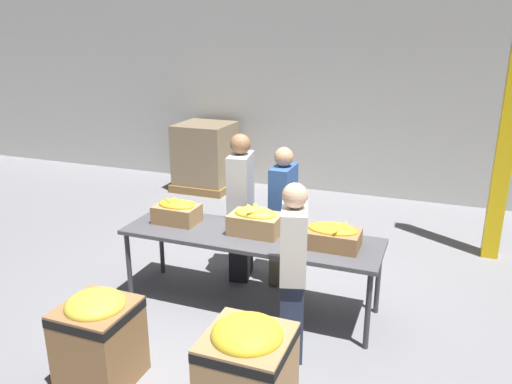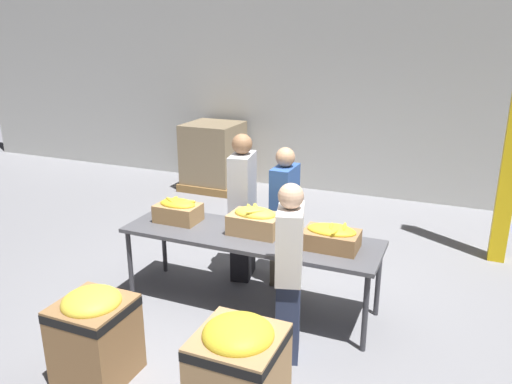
{
  "view_description": "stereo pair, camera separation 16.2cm",
  "coord_description": "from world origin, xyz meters",
  "px_view_note": "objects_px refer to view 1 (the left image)",
  "views": [
    {
      "loc": [
        1.65,
        -4.17,
        2.64
      ],
      "look_at": [
        0.01,
        0.13,
        1.17
      ],
      "focal_mm": 35.0,
      "sensor_mm": 36.0,
      "label": 1
    },
    {
      "loc": [
        1.8,
        -4.11,
        2.64
      ],
      "look_at": [
        0.01,
        0.13,
        1.17
      ],
      "focal_mm": 35.0,
      "sensor_mm": 36.0,
      "label": 2
    }
  ],
  "objects_px": {
    "donation_bin_1": "(247,370)",
    "pallet_stack_0": "(205,157)",
    "volunteer_0": "(241,208)",
    "volunteer_2": "(283,217)",
    "volunteer_1": "(293,273)",
    "banana_box_1": "(255,221)",
    "sorting_table": "(250,240)",
    "banana_box_0": "(177,211)",
    "donation_bin_0": "(99,335)",
    "banana_box_2": "(333,235)"
  },
  "relations": [
    {
      "from": "donation_bin_1",
      "to": "pallet_stack_0",
      "type": "relative_size",
      "value": 0.7
    },
    {
      "from": "volunteer_0",
      "to": "donation_bin_1",
      "type": "distance_m",
      "value": 2.28
    },
    {
      "from": "volunteer_2",
      "to": "volunteer_1",
      "type": "bearing_deg",
      "value": 21.55
    },
    {
      "from": "volunteer_1",
      "to": "volunteer_2",
      "type": "relative_size",
      "value": 1.01
    },
    {
      "from": "banana_box_1",
      "to": "volunteer_1",
      "type": "relative_size",
      "value": 0.32
    },
    {
      "from": "volunteer_2",
      "to": "donation_bin_1",
      "type": "distance_m",
      "value": 2.18
    },
    {
      "from": "sorting_table",
      "to": "banana_box_0",
      "type": "xyz_separation_m",
      "value": [
        -0.83,
        0.05,
        0.17
      ]
    },
    {
      "from": "volunteer_2",
      "to": "donation_bin_1",
      "type": "relative_size",
      "value": 1.87
    },
    {
      "from": "banana_box_1",
      "to": "donation_bin_0",
      "type": "distance_m",
      "value": 1.76
    },
    {
      "from": "volunteer_2",
      "to": "pallet_stack_0",
      "type": "bearing_deg",
      "value": -140.49
    },
    {
      "from": "volunteer_1",
      "to": "banana_box_1",
      "type": "bearing_deg",
      "value": 25.75
    },
    {
      "from": "sorting_table",
      "to": "donation_bin_1",
      "type": "relative_size",
      "value": 3.13
    },
    {
      "from": "sorting_table",
      "to": "pallet_stack_0",
      "type": "height_order",
      "value": "pallet_stack_0"
    },
    {
      "from": "sorting_table",
      "to": "volunteer_1",
      "type": "relative_size",
      "value": 1.66
    },
    {
      "from": "pallet_stack_0",
      "to": "volunteer_2",
      "type": "bearing_deg",
      "value": -50.47
    },
    {
      "from": "volunteer_0",
      "to": "pallet_stack_0",
      "type": "distance_m",
      "value": 3.45
    },
    {
      "from": "sorting_table",
      "to": "pallet_stack_0",
      "type": "xyz_separation_m",
      "value": [
        -2.21,
        3.46,
        -0.15
      ]
    },
    {
      "from": "volunteer_2",
      "to": "sorting_table",
      "type": "bearing_deg",
      "value": -11.91
    },
    {
      "from": "volunteer_1",
      "to": "donation_bin_1",
      "type": "xyz_separation_m",
      "value": [
        -0.05,
        -0.88,
        -0.33
      ]
    },
    {
      "from": "volunteer_0",
      "to": "sorting_table",
      "type": "bearing_deg",
      "value": 20.04
    },
    {
      "from": "donation_bin_1",
      "to": "pallet_stack_0",
      "type": "distance_m",
      "value": 5.67
    },
    {
      "from": "banana_box_0",
      "to": "volunteer_2",
      "type": "xyz_separation_m",
      "value": [
        0.96,
        0.58,
        -0.14
      ]
    },
    {
      "from": "volunteer_0",
      "to": "volunteer_2",
      "type": "distance_m",
      "value": 0.47
    },
    {
      "from": "volunteer_0",
      "to": "volunteer_2",
      "type": "bearing_deg",
      "value": 86.32
    },
    {
      "from": "banana_box_1",
      "to": "volunteer_2",
      "type": "height_order",
      "value": "volunteer_2"
    },
    {
      "from": "volunteer_1",
      "to": "donation_bin_1",
      "type": "distance_m",
      "value": 0.94
    },
    {
      "from": "donation_bin_1",
      "to": "sorting_table",
      "type": "bearing_deg",
      "value": 110.79
    },
    {
      "from": "pallet_stack_0",
      "to": "donation_bin_1",
      "type": "bearing_deg",
      "value": -60.73
    },
    {
      "from": "donation_bin_0",
      "to": "donation_bin_1",
      "type": "bearing_deg",
      "value": 0.0
    },
    {
      "from": "volunteer_2",
      "to": "donation_bin_0",
      "type": "relative_size",
      "value": 1.97
    },
    {
      "from": "volunteer_2",
      "to": "banana_box_2",
      "type": "bearing_deg",
      "value": 47.37
    },
    {
      "from": "volunteer_1",
      "to": "volunteer_2",
      "type": "bearing_deg",
      "value": 5.61
    },
    {
      "from": "banana_box_2",
      "to": "donation_bin_1",
      "type": "distance_m",
      "value": 1.57
    },
    {
      "from": "banana_box_0",
      "to": "banana_box_2",
      "type": "xyz_separation_m",
      "value": [
        1.64,
        -0.04,
        -0.01
      ]
    },
    {
      "from": "donation_bin_1",
      "to": "volunteer_1",
      "type": "bearing_deg",
      "value": 86.57
    },
    {
      "from": "volunteer_2",
      "to": "volunteer_0",
      "type": "bearing_deg",
      "value": -83.39
    },
    {
      "from": "donation_bin_0",
      "to": "donation_bin_1",
      "type": "xyz_separation_m",
      "value": [
        1.24,
        0.0,
        0.02
      ]
    },
    {
      "from": "banana_box_2",
      "to": "donation_bin_0",
      "type": "xyz_separation_m",
      "value": [
        -1.48,
        -1.49,
        -0.47
      ]
    },
    {
      "from": "banana_box_2",
      "to": "donation_bin_1",
      "type": "height_order",
      "value": "banana_box_2"
    },
    {
      "from": "volunteer_0",
      "to": "donation_bin_0",
      "type": "xyz_separation_m",
      "value": [
        -0.34,
        -2.06,
        -0.4
      ]
    },
    {
      "from": "sorting_table",
      "to": "volunteer_0",
      "type": "height_order",
      "value": "volunteer_0"
    },
    {
      "from": "donation_bin_0",
      "to": "banana_box_1",
      "type": "bearing_deg",
      "value": 65.18
    },
    {
      "from": "banana_box_0",
      "to": "volunteer_2",
      "type": "distance_m",
      "value": 1.13
    },
    {
      "from": "banana_box_2",
      "to": "volunteer_1",
      "type": "distance_m",
      "value": 0.65
    },
    {
      "from": "banana_box_1",
      "to": "banana_box_2",
      "type": "relative_size",
      "value": 0.99
    },
    {
      "from": "banana_box_0",
      "to": "volunteer_0",
      "type": "xyz_separation_m",
      "value": [
        0.5,
        0.52,
        -0.08
      ]
    },
    {
      "from": "volunteer_0",
      "to": "donation_bin_0",
      "type": "bearing_deg",
      "value": -19.75
    },
    {
      "from": "sorting_table",
      "to": "volunteer_1",
      "type": "distance_m",
      "value": 0.87
    },
    {
      "from": "banana_box_2",
      "to": "volunteer_2",
      "type": "distance_m",
      "value": 0.93
    },
    {
      "from": "sorting_table",
      "to": "banana_box_1",
      "type": "xyz_separation_m",
      "value": [
        0.03,
        0.05,
        0.19
      ]
    }
  ]
}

